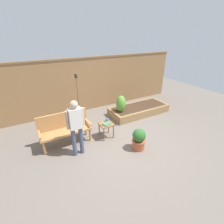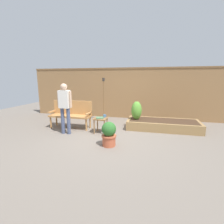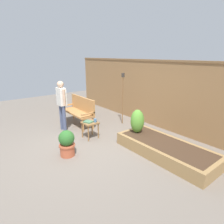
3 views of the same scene
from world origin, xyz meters
TOP-DOWN VIEW (x-y plane):
  - ground_plane at (0.00, 0.00)m, footprint 14.00×14.00m
  - fence_back at (0.00, 2.60)m, footprint 8.40×0.14m
  - garden_bench at (-1.50, 0.68)m, footprint 1.44×0.48m
  - side_table at (-0.32, 0.34)m, footprint 0.40×0.40m
  - cup_on_table at (-0.23, 0.45)m, footprint 0.12×0.08m
  - book_on_table at (-0.33, 0.29)m, footprint 0.28×0.25m
  - potted_boxwood at (0.20, -0.63)m, footprint 0.38×0.38m
  - raised_planter_bed at (1.63, 1.21)m, footprint 2.40×1.00m
  - shrub_near_bench at (0.72, 1.16)m, footprint 0.36×0.36m
  - tiki_torch at (-0.66, 1.86)m, footprint 0.10×0.10m
  - person_by_bench at (-1.35, -0.02)m, footprint 0.47×0.20m

SIDE VIEW (x-z plane):
  - ground_plane at x=0.00m, z-range 0.00..0.00m
  - raised_planter_bed at x=1.63m, z-range 0.00..0.30m
  - potted_boxwood at x=0.20m, z-range 0.01..0.64m
  - side_table at x=-0.32m, z-range 0.16..0.64m
  - book_on_table at x=-0.33m, z-range 0.48..0.52m
  - cup_on_table at x=-0.23m, z-range 0.48..0.58m
  - garden_bench at x=-1.50m, z-range 0.07..1.01m
  - shrub_near_bench at x=0.72m, z-range 0.30..0.93m
  - person_by_bench at x=-1.35m, z-range 0.15..1.71m
  - fence_back at x=0.00m, z-range 0.01..2.17m
  - tiki_torch at x=-0.66m, z-range 0.32..2.05m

